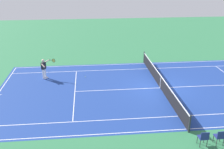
% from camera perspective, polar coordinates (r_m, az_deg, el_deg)
% --- Properties ---
extents(ground_plane, '(60.00, 60.00, 0.00)m').
position_cam_1_polar(ground_plane, '(20.05, 10.48, -2.89)').
color(ground_plane, '#2D7247').
extents(court_slab, '(24.20, 11.40, 0.00)m').
position_cam_1_polar(court_slab, '(20.05, 10.48, -2.89)').
color(court_slab, navy).
rests_on(court_slab, ground_plane).
extents(court_line_markings, '(23.85, 11.05, 0.01)m').
position_cam_1_polar(court_line_markings, '(20.05, 10.48, -2.88)').
color(court_line_markings, white).
rests_on(court_line_markings, ground_plane).
extents(tennis_net, '(0.10, 11.70, 1.08)m').
position_cam_1_polar(tennis_net, '(19.85, 10.58, -1.60)').
color(tennis_net, '#2D2D33').
rests_on(tennis_net, ground_plane).
extents(tennis_player_near, '(1.19, 0.75, 1.70)m').
position_cam_1_polar(tennis_player_near, '(21.78, -14.63, 1.45)').
color(tennis_player_near, white).
rests_on(tennis_player_near, ground_plane).
extents(tennis_ball, '(0.07, 0.07, 0.07)m').
position_cam_1_polar(tennis_ball, '(21.75, -5.90, -0.49)').
color(tennis_ball, '#CCE01E').
rests_on(tennis_ball, ground_plane).
extents(spectator_chair_2, '(0.44, 0.44, 0.88)m').
position_cam_1_polar(spectator_chair_2, '(14.54, 22.54, -12.38)').
color(spectator_chair_2, '#38383D').
rests_on(spectator_chair_2, ground_plane).
extents(spectator_chair_3, '(0.44, 0.44, 0.88)m').
position_cam_1_polar(spectator_chair_3, '(14.18, 19.39, -12.84)').
color(spectator_chair_3, '#38383D').
rests_on(spectator_chair_3, ground_plane).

